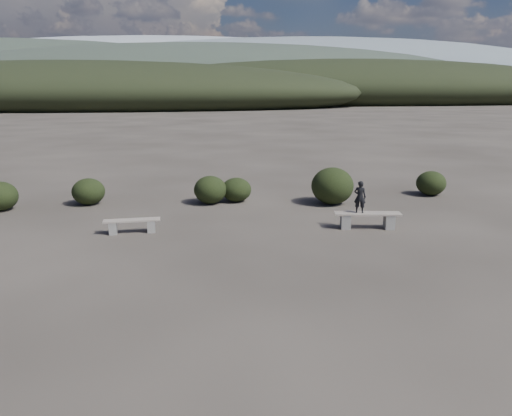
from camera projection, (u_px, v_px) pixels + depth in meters
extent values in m
plane|color=#312B26|center=(257.00, 304.00, 9.92)|extent=(1200.00, 1200.00, 0.00)
cube|color=slate|center=(113.00, 228.00, 14.54)|extent=(0.26, 0.34, 0.36)
cube|color=slate|center=(151.00, 226.00, 14.74)|extent=(0.26, 0.34, 0.36)
cube|color=gray|center=(132.00, 220.00, 14.59)|extent=(1.66, 0.49, 0.05)
cube|color=slate|center=(345.00, 221.00, 15.10)|extent=(0.32, 0.42, 0.44)
cube|color=slate|center=(389.00, 222.00, 15.07)|extent=(0.32, 0.42, 0.44)
cube|color=gray|center=(368.00, 214.00, 15.03)|extent=(2.02, 0.65, 0.06)
imported|color=black|center=(360.00, 197.00, 14.91)|extent=(0.42, 0.36, 0.97)
ellipsoid|color=black|center=(88.00, 192.00, 18.08)|extent=(1.17, 1.17, 0.96)
ellipsoid|color=black|center=(210.00, 190.00, 18.21)|extent=(1.19, 1.19, 1.02)
ellipsoid|color=black|center=(236.00, 190.00, 18.55)|extent=(1.12, 1.12, 0.89)
ellipsoid|color=black|center=(332.00, 186.00, 18.11)|extent=(1.53, 1.53, 1.34)
ellipsoid|color=black|center=(431.00, 183.00, 19.62)|extent=(1.15, 1.15, 0.96)
ellipsoid|color=black|center=(0.00, 196.00, 17.20)|extent=(1.19, 1.19, 1.01)
ellipsoid|color=black|center=(78.00, 93.00, 93.86)|extent=(110.00, 40.00, 12.00)
ellipsoid|color=black|center=(357.00, 89.00, 118.75)|extent=(120.00, 44.00, 14.00)
ellipsoid|color=#323C31|center=(208.00, 81.00, 163.20)|extent=(190.00, 64.00, 24.00)
ellipsoid|color=slate|center=(322.00, 75.00, 303.99)|extent=(340.00, 110.00, 44.00)
ellipsoid|color=#939AA6|center=(168.00, 74.00, 390.49)|extent=(460.00, 140.00, 56.00)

